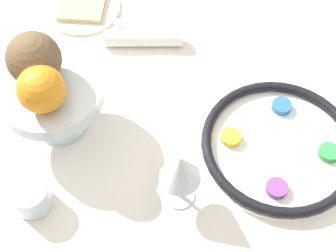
% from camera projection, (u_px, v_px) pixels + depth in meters
% --- Properties ---
extents(ground_plane, '(8.00, 8.00, 0.00)m').
position_uv_depth(ground_plane, '(169.00, 230.00, 1.61)').
color(ground_plane, '#564C47').
extents(dining_table, '(1.43, 0.95, 0.74)m').
position_uv_depth(dining_table, '(169.00, 182.00, 1.30)').
color(dining_table, silver).
rests_on(dining_table, ground_plane).
extents(seder_plate, '(0.31, 0.31, 0.03)m').
position_uv_depth(seder_plate, '(279.00, 145.00, 0.92)').
color(seder_plate, white).
rests_on(seder_plate, dining_table).
extents(wine_glass, '(0.07, 0.07, 0.14)m').
position_uv_depth(wine_glass, '(180.00, 169.00, 0.80)').
color(wine_glass, silver).
rests_on(wine_glass, dining_table).
extents(fruit_stand, '(0.20, 0.20, 0.13)m').
position_uv_depth(fruit_stand, '(52.00, 95.00, 0.89)').
color(fruit_stand, silver).
rests_on(fruit_stand, dining_table).
extents(orange_fruit, '(0.09, 0.09, 0.09)m').
position_uv_depth(orange_fruit, '(41.00, 89.00, 0.81)').
color(orange_fruit, orange).
rests_on(orange_fruit, fruit_stand).
extents(coconut, '(0.10, 0.10, 0.10)m').
position_uv_depth(coconut, '(34.00, 59.00, 0.84)').
color(coconut, brown).
rests_on(coconut, fruit_stand).
extents(bread_plate, '(0.18, 0.18, 0.02)m').
position_uv_depth(bread_plate, '(83.00, 8.00, 1.15)').
color(bread_plate, silver).
rests_on(bread_plate, dining_table).
extents(napkin_roll, '(0.18, 0.07, 0.04)m').
position_uv_depth(napkin_roll, '(144.00, 38.00, 1.08)').
color(napkin_roll, white).
rests_on(napkin_roll, dining_table).
extents(cup_near, '(0.07, 0.07, 0.06)m').
position_uv_depth(cup_near, '(31.00, 197.00, 0.85)').
color(cup_near, silver).
rests_on(cup_near, dining_table).
extents(spoon, '(0.16, 0.06, 0.01)m').
position_uv_depth(spoon, '(142.00, 31.00, 1.11)').
color(spoon, silver).
rests_on(spoon, dining_table).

